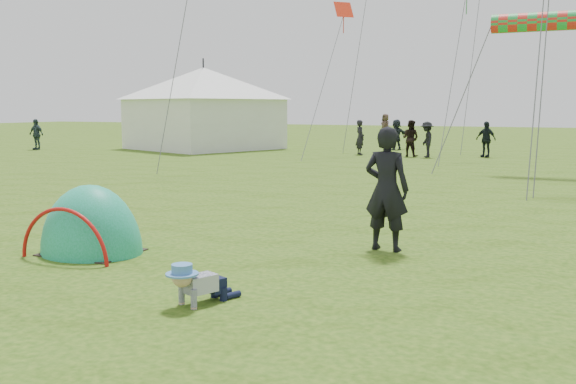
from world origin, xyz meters
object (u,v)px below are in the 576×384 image
at_px(crawling_toddler, 196,283).
at_px(popup_tent, 92,253).
at_px(event_marquee, 204,105).
at_px(standing_adult, 387,189).

height_order(crawling_toddler, popup_tent, popup_tent).
bearing_deg(popup_tent, crawling_toddler, -29.27).
bearing_deg(event_marquee, standing_adult, -30.51).
relative_size(crawling_toddler, standing_adult, 0.34).
relative_size(crawling_toddler, event_marquee, 0.10).
height_order(standing_adult, event_marquee, event_marquee).
distance_m(crawling_toddler, event_marquee, 27.98).
relative_size(standing_adult, event_marquee, 0.29).
xyz_separation_m(crawling_toddler, popup_tent, (-2.91, 1.54, -0.26)).
xyz_separation_m(standing_adult, event_marquee, (-15.93, 20.04, 1.35)).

